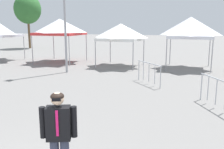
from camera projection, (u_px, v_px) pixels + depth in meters
The scene contains 7 objects.
canopy_tent_left_of_center at pixel (60, 27), 19.05m from camera, with size 3.25×3.25×3.37m.
canopy_tent_behind_left at pixel (121, 32), 17.17m from camera, with size 2.99×2.99×2.99m.
canopy_tent_behind_right at pixel (191, 28), 16.25m from camera, with size 2.85×2.85×3.43m.
person_foreground at pixel (59, 133), 4.33m from camera, with size 0.61×0.38×1.78m.
tree_behind_tents_center at pixel (28, 9), 30.32m from camera, with size 3.26×3.26×6.61m.
crowd_barrier_near_person at pixel (217, 87), 8.63m from camera, with size 1.03×1.88×1.08m.
crowd_barrier_by_lift at pixel (149, 69), 12.20m from camera, with size 1.44×1.60×1.08m.
Camera 1 is at (2.78, -2.07, 2.90)m, focal length 39.53 mm.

